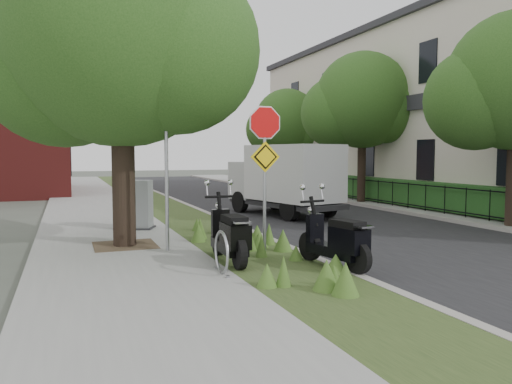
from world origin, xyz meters
TOP-DOWN VIEW (x-y plane):
  - ground at (0.00, 0.00)m, footprint 120.00×120.00m
  - sidewalk_near at (-4.25, 10.00)m, footprint 3.50×60.00m
  - verge at (-1.50, 10.00)m, footprint 2.00×60.00m
  - kerb_near at (-0.50, 10.00)m, footprint 0.20×60.00m
  - road at (3.00, 10.00)m, footprint 7.00×60.00m
  - kerb_far at (6.50, 10.00)m, footprint 0.20×60.00m
  - footpath_far at (8.20, 10.00)m, footprint 3.20×60.00m
  - street_tree_main at (-4.08, 2.86)m, footprint 6.21×5.54m
  - bare_post at (-3.20, 1.80)m, footprint 0.08×0.08m
  - bike_hoop at (-2.70, -0.60)m, footprint 0.06×0.78m
  - sign_assembly at (-1.40, 0.58)m, footprint 0.94×0.08m
  - fence_far at (7.20, 10.00)m, footprint 0.04×24.00m
  - hedge_far at (7.90, 10.00)m, footprint 1.00×24.00m
  - terrace_houses at (11.49, 10.00)m, footprint 7.40×26.40m
  - far_tree_b at (6.94, 10.05)m, footprint 4.83×4.31m
  - far_tree_c at (6.94, 18.04)m, footprint 4.37×3.89m
  - scooter_near at (-2.30, 0.05)m, footprint 0.42×2.00m
  - scooter_far at (-0.56, -1.04)m, footprint 0.65×1.91m
  - box_truck at (2.17, 7.48)m, footprint 2.94×5.11m
  - utility_cabinet at (-3.43, 5.39)m, footprint 1.22×1.04m

SIDE VIEW (x-z plane):
  - ground at x=0.00m, z-range 0.00..0.00m
  - road at x=3.00m, z-range 0.00..0.01m
  - sidewalk_near at x=-4.25m, z-range 0.00..0.12m
  - verge at x=-1.50m, z-range 0.00..0.12m
  - footpath_far at x=8.20m, z-range 0.00..0.12m
  - kerb_near at x=-0.50m, z-range 0.00..0.13m
  - kerb_far at x=6.50m, z-range 0.00..0.13m
  - bike_hoop at x=-2.70m, z-range 0.11..0.88m
  - scooter_far at x=-0.56m, z-range 0.11..1.03m
  - scooter_near at x=-2.30m, z-range 0.11..1.06m
  - fence_far at x=7.20m, z-range 0.17..1.17m
  - hedge_far at x=7.90m, z-range 0.12..1.22m
  - utility_cabinet at x=-3.43m, z-range 0.09..1.46m
  - box_truck at x=2.17m, z-range 0.33..2.51m
  - bare_post at x=-3.20m, z-range 0.12..4.12m
  - sign_assembly at x=-1.40m, z-range 0.72..3.94m
  - far_tree_c at x=6.94m, z-range 0.99..6.92m
  - terrace_houses at x=11.49m, z-range 0.06..8.26m
  - far_tree_b at x=6.94m, z-range 1.09..7.65m
  - street_tree_main at x=-4.08m, z-range 0.97..8.63m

